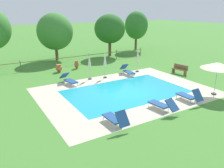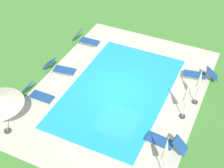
{
  "view_description": "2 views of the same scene",
  "coord_description": "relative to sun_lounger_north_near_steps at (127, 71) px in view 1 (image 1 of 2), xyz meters",
  "views": [
    {
      "loc": [
        -9.05,
        -12.86,
        5.85
      ],
      "look_at": [
        -0.89,
        0.5,
        0.6
      ],
      "focal_mm": 36.21,
      "sensor_mm": 36.0,
      "label": 1
    },
    {
      "loc": [
        12.59,
        5.49,
        12.38
      ],
      "look_at": [
        0.29,
        -0.27,
        0.65
      ],
      "focal_mm": 52.27,
      "sensor_mm": 36.0,
      "label": 2
    }
  ],
  "objects": [
    {
      "name": "pool_deck_paving",
      "position": [
        -2.71,
        -3.64,
        -0.38
      ],
      "size": [
        12.36,
        9.02,
        0.01
      ],
      "primitive_type": "cube",
      "color": "beige",
      "rests_on": "ground"
    },
    {
      "name": "swimming_pool_water",
      "position": [
        -2.71,
        -3.64,
        -0.38
      ],
      "size": [
        8.68,
        5.34,
        0.01
      ],
      "primitive_type": "cube",
      "color": "#23A8C1",
      "rests_on": "ground"
    },
    {
      "name": "wooden_bench_lawn_side",
      "position": [
        4.34,
        -2.34,
        0.08
      ],
      "size": [
        0.66,
        1.55,
        0.87
      ],
      "color": "brown",
      "rests_on": "ground"
    },
    {
      "name": "patio_umbrella_open_foreground",
      "position": [
        2.36,
        -7.4,
        1.74
      ],
      "size": [
        2.31,
        2.31,
        2.39
      ],
      "color": "#383838",
      "rests_on": "ground"
    },
    {
      "name": "sun_lounger_north_end",
      "position": [
        -6.09,
        -7.54,
        0.01
      ],
      "size": [
        0.64,
        1.85,
        1.01
      ],
      "color": "navy",
      "rests_on": "ground"
    },
    {
      "name": "tree_east_mid",
      "position": [
        8.54,
        10.06,
        3.17
      ],
      "size": [
        3.28,
        3.28,
        5.52
      ],
      "color": "brown",
      "rests_on": "ground"
    },
    {
      "name": "tree_centre",
      "position": [
        -3.55,
        9.52,
        2.93
      ],
      "size": [
        4.1,
        4.1,
        5.41
      ],
      "color": "brown",
      "rests_on": "ground"
    },
    {
      "name": "patio_umbrella_closed_row_west",
      "position": [
        -3.62,
        0.52,
        1.16
      ],
      "size": [
        0.32,
        0.32,
        2.3
      ],
      "color": "#383838",
      "rests_on": "ground"
    },
    {
      "name": "sun_lounger_north_near_steps",
      "position": [
        0.0,
        0.0,
        0.0
      ],
      "size": [
        0.8,
        1.99,
        0.91
      ],
      "color": "navy",
      "rests_on": "ground"
    },
    {
      "name": "patio_umbrella_closed_row_centre",
      "position": [
        1.39,
        0.33,
        1.21
      ],
      "size": [
        0.32,
        0.32,
        2.42
      ],
      "color": "#383838",
      "rests_on": "ground"
    },
    {
      "name": "terracotta_urn_near_fence",
      "position": [
        -3.15,
        4.54,
        0.04
      ],
      "size": [
        0.46,
        0.46,
        0.79
      ],
      "color": "#A85B38",
      "rests_on": "ground"
    },
    {
      "name": "terracotta_urn_by_tree",
      "position": [
        -5.14,
        4.17,
        0.02
      ],
      "size": [
        0.62,
        0.62,
        0.74
      ],
      "color": "#B7663D",
      "rests_on": "ground"
    },
    {
      "name": "patio_umbrella_closed_row_mid_west",
      "position": [
        -2.28,
        0.2,
        1.23
      ],
      "size": [
        0.32,
        0.32,
        2.41
      ],
      "color": "#383838",
      "rests_on": "ground"
    },
    {
      "name": "sun_lounger_north_mid",
      "position": [
        -0.21,
        -7.35,
        0.01
      ],
      "size": [
        0.61,
        1.84,
        1.0
      ],
      "color": "navy",
      "rests_on": "ground"
    },
    {
      "name": "tree_far_west",
      "position": [
        3.1,
        8.38,
        3.03
      ],
      "size": [
        3.85,
        3.85,
        5.22
      ],
      "color": "brown",
      "rests_on": "ground"
    },
    {
      "name": "sun_lounger_south_near_corner",
      "position": [
        -2.69,
        -7.46,
        -0.0
      ],
      "size": [
        0.83,
        2.02,
        0.88
      ],
      "color": "navy",
      "rests_on": "ground"
    },
    {
      "name": "sun_lounger_north_far",
      "position": [
        -5.65,
        0.21,
        -0.01
      ],
      "size": [
        0.94,
        2.06,
        0.86
      ],
      "color": "navy",
      "rests_on": "ground"
    },
    {
      "name": "pool_coping_rim",
      "position": [
        -2.71,
        -3.64,
        -0.37
      ],
      "size": [
        9.16,
        5.82,
        0.01
      ],
      "color": "beige",
      "rests_on": "ground"
    },
    {
      "name": "perimeter_fence",
      "position": [
        -2.67,
        6.41,
        0.32
      ],
      "size": [
        18.58,
        0.08,
        1.05
      ],
      "color": "brown",
      "rests_on": "ground"
    },
    {
      "name": "ground_plane",
      "position": [
        -2.71,
        -3.64,
        -0.38
      ],
      "size": [
        160.0,
        160.0,
        0.0
      ],
      "primitive_type": "plane",
      "color": "#478433"
    }
  ]
}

